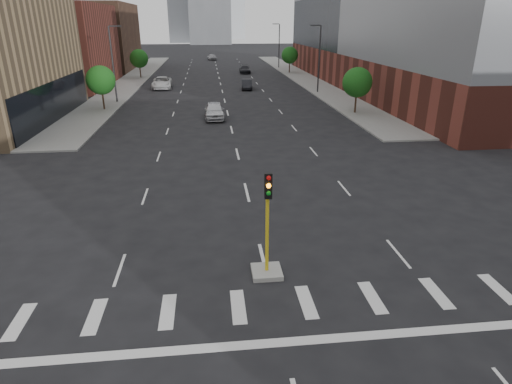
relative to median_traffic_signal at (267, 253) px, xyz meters
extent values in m
cube|color=gray|center=(-15.00, 65.03, -0.90)|extent=(5.00, 92.00, 0.15)
cube|color=gray|center=(15.00, 65.03, -0.90)|extent=(5.00, 92.00, 0.15)
cube|color=brown|center=(-27.50, 57.03, 5.03)|extent=(20.00, 22.00, 12.00)
cube|color=brown|center=(-27.50, 83.03, 5.53)|extent=(20.00, 24.00, 13.00)
cube|color=brown|center=(29.50, 51.03, 1.53)|extent=(24.00, 70.00, 5.00)
cube|color=#999993|center=(0.00, 0.03, -0.87)|extent=(1.20, 1.20, 0.20)
cylinder|color=gold|center=(0.00, 0.03, 0.83)|extent=(0.14, 0.14, 3.20)
cube|color=black|center=(0.00, -0.15, 2.93)|extent=(0.28, 0.18, 1.00)
sphere|color=red|center=(0.00, -0.25, 3.28)|extent=(0.18, 0.18, 0.18)
sphere|color=orange|center=(0.00, -0.25, 2.98)|extent=(0.18, 0.18, 0.18)
sphere|color=#0C7F19|center=(0.00, -0.25, 2.68)|extent=(0.18, 0.18, 0.18)
cylinder|color=#2D2D30|center=(13.50, 46.03, 3.53)|extent=(0.20, 0.20, 9.00)
cube|color=#2D2D30|center=(12.70, 46.03, 8.03)|extent=(1.40, 0.22, 0.15)
cylinder|color=#2D2D30|center=(13.50, 81.03, 3.53)|extent=(0.20, 0.20, 9.00)
cube|color=#2D2D30|center=(12.70, 81.03, 8.03)|extent=(1.40, 0.22, 0.15)
cylinder|color=#2D2D30|center=(-13.50, 41.03, 3.53)|extent=(0.20, 0.20, 9.00)
cube|color=#2D2D30|center=(-12.70, 41.03, 8.03)|extent=(1.40, 0.22, 0.15)
cylinder|color=#382619|center=(-14.00, 36.03, 0.05)|extent=(0.20, 0.20, 1.75)
sphere|color=#154F15|center=(-14.00, 36.03, 2.43)|extent=(3.20, 3.20, 3.20)
cylinder|color=#382619|center=(-14.00, 66.03, 0.05)|extent=(0.20, 0.20, 1.75)
sphere|color=#154F15|center=(-14.00, 66.03, 2.43)|extent=(3.20, 3.20, 3.20)
cylinder|color=#382619|center=(14.00, 31.03, 0.05)|extent=(0.20, 0.20, 1.75)
sphere|color=#154F15|center=(14.00, 31.03, 2.43)|extent=(3.20, 3.20, 3.20)
cylinder|color=#382619|center=(14.00, 71.03, 0.05)|extent=(0.20, 0.20, 1.75)
sphere|color=#154F15|center=(14.00, 71.03, 2.43)|extent=(3.20, 3.20, 3.20)
imported|color=silver|center=(-1.50, 30.15, -0.11)|extent=(2.10, 5.07, 1.72)
imported|color=black|center=(3.75, 50.63, -0.25)|extent=(1.85, 4.46, 1.44)
imported|color=silver|center=(-8.99, 52.84, -0.12)|extent=(3.08, 6.27, 1.71)
imported|color=black|center=(5.30, 72.00, -0.24)|extent=(2.24, 5.12, 1.46)
imported|color=#9E9EA2|center=(-0.73, 102.94, -0.16)|extent=(2.51, 5.00, 1.63)
camera|label=1|loc=(-2.06, -14.69, 8.57)|focal=30.00mm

